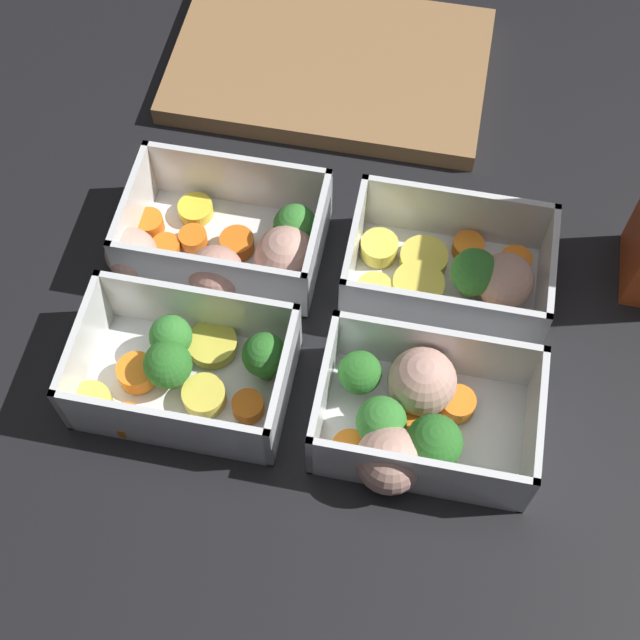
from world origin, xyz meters
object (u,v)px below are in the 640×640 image
container_far_left (228,246)px  container_near_right (412,417)px  container_far_right (456,273)px  container_near_left (185,369)px

container_far_left → container_near_right: bearing=-35.9°
container_near_right → container_far_left: bearing=144.1°
container_far_left → container_far_right: same height
container_near_left → container_far_left: 0.11m
container_near_right → container_far_left: 0.20m
container_near_right → container_near_left: bearing=177.4°
container_near_right → container_far_left: (-0.16, 0.12, -0.00)m
container_near_left → container_far_left: bearing=87.1°
container_far_right → container_near_left: bearing=-146.8°
container_near_right → container_far_right: size_ratio=1.00×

